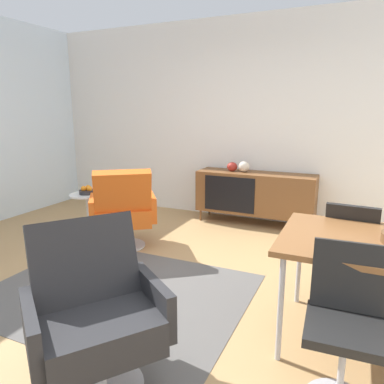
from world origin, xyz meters
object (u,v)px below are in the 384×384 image
at_px(dining_chair_back_left, 350,248).
at_px(fruit_bowl, 87,191).
at_px(lounge_chair_red, 123,209).
at_px(vase_sculptural_dark, 244,167).
at_px(dining_chair_front_left, 346,320).
at_px(side_table_round, 88,209).
at_px(sideboard, 255,193).
at_px(vase_cobalt, 232,167).
at_px(armchair_black_shell, 94,308).

xyz_separation_m(dining_chair_back_left, fruit_bowl, (-3.06, 0.48, 0.09)).
distance_m(dining_chair_back_left, lounge_chair_red, 2.36).
bearing_deg(vase_sculptural_dark, lounge_chair_red, -121.87).
relative_size(dining_chair_front_left, side_table_round, 1.65).
relative_size(sideboard, dining_chair_back_left, 1.87).
bearing_deg(vase_cobalt, dining_chair_back_left, -47.97).
relative_size(armchair_black_shell, side_table_round, 1.82).
bearing_deg(vase_cobalt, sideboard, -0.32).
bearing_deg(fruit_bowl, dining_chair_back_left, -8.87).
distance_m(vase_sculptural_dark, side_table_round, 2.14).
distance_m(dining_chair_front_left, fruit_bowl, 3.45).
relative_size(dining_chair_front_left, fruit_bowl, 4.28).
bearing_deg(vase_sculptural_dark, side_table_round, -142.45).
relative_size(dining_chair_front_left, lounge_chair_red, 0.90).
height_order(vase_cobalt, armchair_black_shell, armchair_black_shell).
distance_m(vase_sculptural_dark, dining_chair_back_left, 2.27).
height_order(vase_cobalt, dining_chair_back_left, dining_chair_back_left).
height_order(armchair_black_shell, fruit_bowl, armchair_black_shell).
distance_m(dining_chair_front_left, lounge_chair_red, 2.71).
height_order(sideboard, vase_sculptural_dark, vase_sculptural_dark).
bearing_deg(side_table_round, vase_sculptural_dark, 37.55).
relative_size(dining_chair_back_left, lounge_chair_red, 0.90).
relative_size(vase_sculptural_dark, fruit_bowl, 0.75).
xyz_separation_m(dining_chair_front_left, fruit_bowl, (-3.06, 1.60, 0.09)).
relative_size(lounge_chair_red, fruit_bowl, 4.73).
xyz_separation_m(vase_sculptural_dark, dining_chair_back_left, (1.41, -1.75, -0.33)).
relative_size(vase_cobalt, side_table_round, 0.28).
height_order(sideboard, lounge_chair_red, lounge_chair_red).
relative_size(vase_cobalt, vase_sculptural_dark, 0.96).
bearing_deg(dining_chair_front_left, vase_sculptural_dark, 116.15).
distance_m(vase_sculptural_dark, armchair_black_shell, 3.34).
xyz_separation_m(vase_cobalt, vase_sculptural_dark, (0.17, 0.00, 0.01)).
distance_m(armchair_black_shell, fruit_bowl, 2.71).
xyz_separation_m(vase_cobalt, dining_chair_back_left, (1.58, -1.75, -0.31)).
bearing_deg(sideboard, fruit_bowl, -145.14).
bearing_deg(armchair_black_shell, sideboard, 89.22).
xyz_separation_m(sideboard, dining_chair_back_left, (1.24, -1.75, 0.03)).
xyz_separation_m(sideboard, side_table_round, (-1.82, -1.27, -0.12)).
height_order(sideboard, side_table_round, sideboard).
height_order(side_table_round, fruit_bowl, fruit_bowl).
xyz_separation_m(vase_sculptural_dark, dining_chair_front_left, (1.41, -2.87, -0.33)).
relative_size(dining_chair_front_left, armchair_black_shell, 0.90).
height_order(vase_sculptural_dark, dining_chair_front_left, vase_sculptural_dark).
distance_m(vase_sculptural_dark, lounge_chair_red, 1.82).
relative_size(vase_cobalt, armchair_black_shell, 0.15).
xyz_separation_m(vase_sculptural_dark, lounge_chair_red, (-0.94, -1.52, -0.33)).
height_order(lounge_chair_red, armchair_black_shell, same).
relative_size(vase_cobalt, fruit_bowl, 0.72).
distance_m(vase_cobalt, fruit_bowl, 1.97).
height_order(sideboard, armchair_black_shell, armchair_black_shell).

